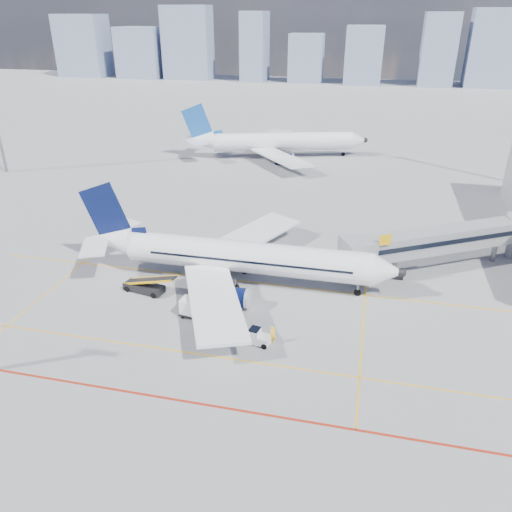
{
  "coord_description": "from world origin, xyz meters",
  "views": [
    {
      "loc": [
        13.01,
        -40.24,
        27.57
      ],
      "look_at": [
        2.11,
        6.76,
        4.0
      ],
      "focal_mm": 35.0,
      "sensor_mm": 36.0,
      "label": 1
    }
  ],
  "objects_px": {
    "belt_loader": "(145,286)",
    "ramp_worker": "(273,335)",
    "cargo_dolly": "(198,308)",
    "main_aircraft": "(234,256)",
    "second_aircraft": "(275,142)",
    "baggage_tug": "(257,337)"
  },
  "relations": [
    {
      "from": "second_aircraft",
      "to": "belt_loader",
      "type": "relative_size",
      "value": 5.72
    },
    {
      "from": "belt_loader",
      "to": "ramp_worker",
      "type": "relative_size",
      "value": 3.67
    },
    {
      "from": "main_aircraft",
      "to": "cargo_dolly",
      "type": "relative_size",
      "value": 9.74
    },
    {
      "from": "main_aircraft",
      "to": "cargo_dolly",
      "type": "distance_m",
      "value": 8.4
    },
    {
      "from": "baggage_tug",
      "to": "ramp_worker",
      "type": "distance_m",
      "value": 1.43
    },
    {
      "from": "baggage_tug",
      "to": "main_aircraft",
      "type": "bearing_deg",
      "value": 126.32
    },
    {
      "from": "main_aircraft",
      "to": "second_aircraft",
      "type": "relative_size",
      "value": 0.96
    },
    {
      "from": "second_aircraft",
      "to": "baggage_tug",
      "type": "height_order",
      "value": "second_aircraft"
    },
    {
      "from": "ramp_worker",
      "to": "main_aircraft",
      "type": "bearing_deg",
      "value": 68.29
    },
    {
      "from": "cargo_dolly",
      "to": "belt_loader",
      "type": "xyz_separation_m",
      "value": [
        -7.26,
        3.55,
        -0.39
      ]
    },
    {
      "from": "cargo_dolly",
      "to": "belt_loader",
      "type": "relative_size",
      "value": 0.57
    },
    {
      "from": "baggage_tug",
      "to": "cargo_dolly",
      "type": "xyz_separation_m",
      "value": [
        -6.8,
        2.93,
        0.35
      ]
    },
    {
      "from": "baggage_tug",
      "to": "ramp_worker",
      "type": "relative_size",
      "value": 1.33
    },
    {
      "from": "cargo_dolly",
      "to": "ramp_worker",
      "type": "distance_m",
      "value": 8.6
    },
    {
      "from": "main_aircraft",
      "to": "ramp_worker",
      "type": "bearing_deg",
      "value": -58.23
    },
    {
      "from": "main_aircraft",
      "to": "baggage_tug",
      "type": "xyz_separation_m",
      "value": [
        5.21,
        -10.9,
        -2.49
      ]
    },
    {
      "from": "cargo_dolly",
      "to": "second_aircraft",
      "type": "bearing_deg",
      "value": 100.71
    },
    {
      "from": "ramp_worker",
      "to": "second_aircraft",
      "type": "bearing_deg",
      "value": 47.34
    },
    {
      "from": "main_aircraft",
      "to": "ramp_worker",
      "type": "relative_size",
      "value": 20.23
    },
    {
      "from": "main_aircraft",
      "to": "ramp_worker",
      "type": "height_order",
      "value": "main_aircraft"
    },
    {
      "from": "main_aircraft",
      "to": "second_aircraft",
      "type": "distance_m",
      "value": 54.96
    },
    {
      "from": "ramp_worker",
      "to": "cargo_dolly",
      "type": "bearing_deg",
      "value": 108.63
    }
  ]
}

